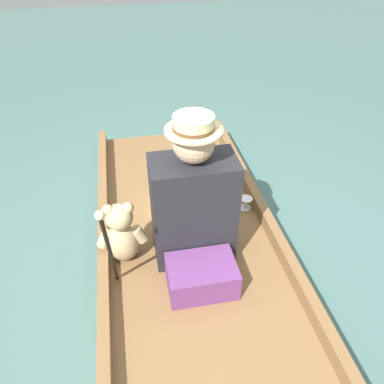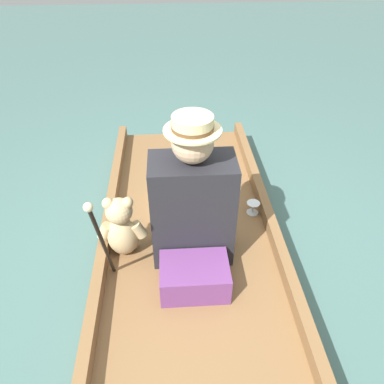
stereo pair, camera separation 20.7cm
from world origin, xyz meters
The scene contains 7 objects.
ground_plane centered at (0.00, 0.00, 0.00)m, with size 16.00×16.00×0.00m, color #476B66.
punt_boat centered at (0.00, 0.00, 0.08)m, with size 1.12×2.95×0.23m.
seat_cushion centered at (0.00, -0.29, 0.23)m, with size 0.37×0.26×0.17m.
seated_person centered at (0.01, 0.05, 0.47)m, with size 0.46×0.73×0.91m.
teddy_bear centered at (-0.41, 0.00, 0.34)m, with size 0.30×0.17×0.42m.
wine_glass centered at (0.44, 0.31, 0.20)m, with size 0.09×0.09×0.09m.
walking_cane centered at (-0.46, -0.29, 0.56)m, with size 0.04×0.27×0.71m.
Camera 1 is at (-0.30, -1.59, 1.83)m, focal length 35.00 mm.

